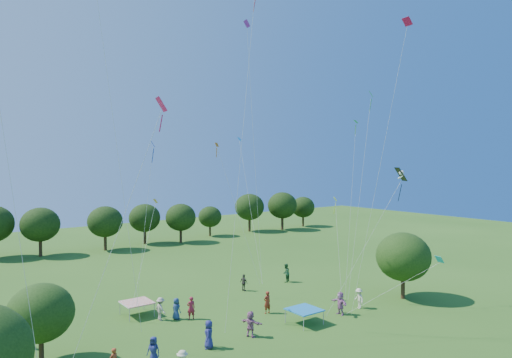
% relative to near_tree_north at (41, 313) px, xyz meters
% --- Properties ---
extents(near_tree_north, '(3.85, 3.85, 4.81)m').
position_rel_near_tree_north_xyz_m(near_tree_north, '(0.00, 0.00, 0.00)').
color(near_tree_north, '#422B19').
rests_on(near_tree_north, ground).
extents(near_tree_east, '(4.74, 4.74, 5.85)m').
position_rel_near_tree_north_xyz_m(near_tree_east, '(28.48, -5.01, 0.64)').
color(near_tree_east, '#422B19').
rests_on(near_tree_east, ground).
extents(treeline, '(88.01, 8.77, 6.77)m').
position_rel_near_tree_north_xyz_m(treeline, '(8.97, 34.37, 1.02)').
color(treeline, '#422B19').
rests_on(treeline, ground).
extents(tent_red_stripe, '(2.20, 2.20, 1.10)m').
position_rel_near_tree_north_xyz_m(tent_red_stripe, '(7.92, 4.79, -2.04)').
color(tent_red_stripe, '#C23D16').
rests_on(tent_red_stripe, ground).
extents(tent_blue, '(2.20, 2.20, 1.10)m').
position_rel_near_tree_north_xyz_m(tent_blue, '(17.19, -4.41, -2.04)').
color(tent_blue, '#1B72B0').
rests_on(tent_blue, ground).
extents(crowd_person_0, '(0.92, 1.01, 1.82)m').
position_rel_near_tree_north_xyz_m(crowd_person_0, '(9.15, -4.03, -2.17)').
color(crowd_person_0, navy).
rests_on(crowd_person_0, ground).
extents(crowd_person_3, '(0.66, 1.19, 1.74)m').
position_rel_near_tree_north_xyz_m(crowd_person_3, '(8.95, 2.73, -2.20)').
color(crowd_person_3, tan).
rests_on(crowd_person_3, ground).
extents(crowd_person_5, '(1.19, 1.77, 1.79)m').
position_rel_near_tree_north_xyz_m(crowd_person_5, '(12.46, -4.09, -2.18)').
color(crowd_person_5, '#A9628E').
rests_on(crowd_person_5, ground).
extents(crowd_person_6, '(0.65, 0.90, 1.64)m').
position_rel_near_tree_north_xyz_m(crowd_person_6, '(9.99, 2.17, -2.25)').
color(crowd_person_6, navy).
rests_on(crowd_person_6, ground).
extents(crowd_person_7, '(0.73, 0.55, 1.74)m').
position_rel_near_tree_north_xyz_m(crowd_person_7, '(10.92, 1.53, -2.20)').
color(crowd_person_7, maroon).
rests_on(crowd_person_7, ground).
extents(crowd_person_8, '(0.92, 0.69, 1.66)m').
position_rel_near_tree_north_xyz_m(crowd_person_8, '(-0.59, 3.23, -2.24)').
color(crowd_person_8, '#224F31').
rests_on(crowd_person_8, ground).
extents(crowd_person_9, '(0.76, 1.17, 1.66)m').
position_rel_near_tree_north_xyz_m(crowd_person_9, '(23.24, -4.49, -2.25)').
color(crowd_person_9, beige).
rests_on(crowd_person_9, ground).
extents(crowd_person_10, '(0.55, 0.97, 1.56)m').
position_rel_near_tree_north_xyz_m(crowd_person_10, '(18.63, 5.39, -2.30)').
color(crowd_person_10, '#403A33').
rests_on(crowd_person_10, ground).
extents(crowd_person_11, '(0.76, 1.75, 1.82)m').
position_rel_near_tree_north_xyz_m(crowd_person_11, '(20.83, -4.64, -2.16)').
color(crowd_person_11, '#AC649C').
rests_on(crowd_person_11, ground).
extents(crowd_person_12, '(0.85, 0.91, 1.65)m').
position_rel_near_tree_north_xyz_m(crowd_person_12, '(5.32, -4.06, -2.25)').
color(crowd_person_12, navy).
rests_on(crowd_person_12, ground).
extents(crowd_person_13, '(0.67, 0.44, 1.78)m').
position_rel_near_tree_north_xyz_m(crowd_person_13, '(16.43, -0.91, -2.19)').
color(crowd_person_13, maroon).
rests_on(crowd_person_13, ground).
extents(crowd_person_14, '(1.04, 0.83, 1.86)m').
position_rel_near_tree_north_xyz_m(crowd_person_14, '(23.85, 5.43, -2.15)').
color(crowd_person_14, '#204C29').
rests_on(crowd_person_14, ground).
extents(pirate_kite, '(4.56, 3.74, 10.37)m').
position_rel_near_tree_north_xyz_m(pirate_kite, '(20.74, -10.07, 7.94)').
color(pirate_kite, black).
extents(red_high_kite, '(5.10, 3.36, 25.50)m').
position_rel_near_tree_north_xyz_m(red_high_kite, '(13.50, -2.89, 18.70)').
color(red_high_kite, red).
extents(small_kite_0, '(4.69, 1.71, 13.48)m').
position_rel_near_tree_north_xyz_m(small_kite_0, '(2.03, -10.78, 9.39)').
color(small_kite_0, '#D40C42').
extents(small_kite_1, '(4.42, 5.12, 7.52)m').
position_rel_near_tree_north_xyz_m(small_kite_1, '(10.16, 7.08, 3.90)').
color(small_kite_1, '#FFB30D').
extents(small_kite_2, '(3.12, 0.75, 22.90)m').
position_rel_near_tree_north_xyz_m(small_kite_2, '(3.27, -1.97, 15.80)').
color(small_kite_2, orange).
extents(small_kite_3, '(3.48, 2.02, 14.32)m').
position_rel_near_tree_north_xyz_m(small_kite_3, '(23.29, -3.72, 8.52)').
color(small_kite_3, '#198117').
extents(small_kite_4, '(2.06, 6.36, 13.26)m').
position_rel_near_tree_north_xyz_m(small_kite_4, '(19.88, 6.94, 7.79)').
color(small_kite_4, '#1586D7').
extents(small_kite_5, '(2.10, 0.69, 22.61)m').
position_rel_near_tree_north_xyz_m(small_kite_5, '(17.15, 2.30, 15.32)').
color(small_kite_5, '#741891').
extents(small_kite_7, '(3.98, 5.11, 4.44)m').
position_rel_near_tree_north_xyz_m(small_kite_7, '(21.72, -11.57, 1.84)').
color(small_kite_7, '#0CA3C0').
extents(small_kite_8, '(1.87, 3.51, 20.20)m').
position_rel_near_tree_north_xyz_m(small_kite_8, '(19.89, -10.14, 13.58)').
color(small_kite_8, '#D70C46').
extents(small_kite_9, '(3.07, 2.76, 12.47)m').
position_rel_near_tree_north_xyz_m(small_kite_9, '(16.20, 4.49, 7.45)').
color(small_kite_9, '#D4650B').
extents(small_kite_10, '(2.16, 2.82, 7.77)m').
position_rel_near_tree_north_xyz_m(small_kite_10, '(22.35, -2.75, 4.24)').
color(small_kite_10, '#CFF315').
extents(small_kite_11, '(4.06, 1.24, 16.66)m').
position_rel_near_tree_north_xyz_m(small_kite_11, '(24.01, -4.53, 11.38)').
color(small_kite_11, '#167C38').
extents(small_kite_12, '(1.48, 0.68, 12.30)m').
position_rel_near_tree_north_xyz_m(small_kite_12, '(8.24, 2.86, 7.88)').
color(small_kite_12, '#1230B7').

